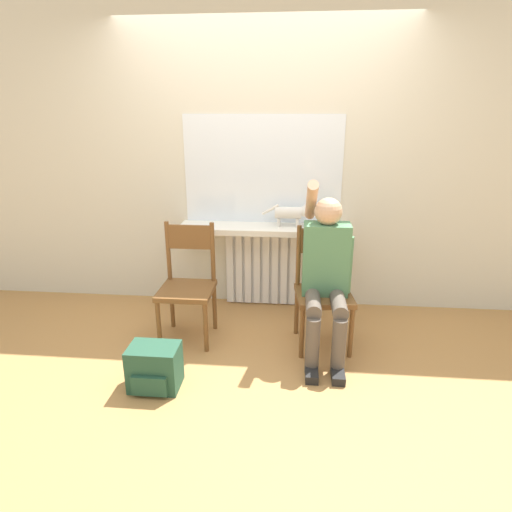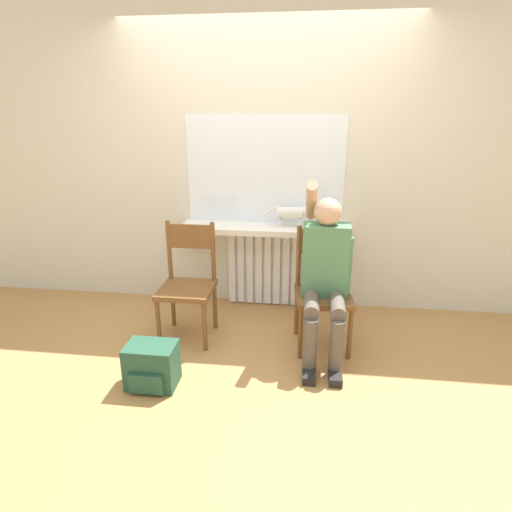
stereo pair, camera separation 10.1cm
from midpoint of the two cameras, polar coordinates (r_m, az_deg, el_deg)
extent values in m
plane|color=#B27F47|center=(3.16, -1.94, -15.05)|extent=(12.00, 12.00, 0.00)
cube|color=beige|center=(3.87, 0.17, 12.71)|extent=(7.00, 0.06, 2.70)
cube|color=white|center=(4.03, 0.07, -1.35)|extent=(0.68, 0.05, 0.74)
cube|color=white|center=(4.03, -4.18, -1.43)|extent=(0.06, 0.03, 0.71)
cube|color=white|center=(4.01, -2.99, -1.47)|extent=(0.06, 0.03, 0.71)
cube|color=white|center=(4.00, -1.79, -1.51)|extent=(0.06, 0.03, 0.71)
cube|color=white|center=(3.99, -0.59, -1.55)|extent=(0.06, 0.03, 0.71)
cube|color=white|center=(3.99, 0.62, -1.59)|extent=(0.06, 0.03, 0.71)
cube|color=white|center=(3.98, 1.83, -1.63)|extent=(0.06, 0.03, 0.71)
cube|color=white|center=(3.98, 3.04, -1.66)|extent=(0.06, 0.03, 0.71)
cube|color=white|center=(3.98, 4.26, -1.70)|extent=(0.06, 0.03, 0.71)
cube|color=white|center=(3.79, -0.11, 3.62)|extent=(1.45, 0.33, 0.05)
cube|color=white|center=(3.85, 0.12, 11.39)|extent=(1.40, 0.01, 0.94)
cube|color=brown|center=(3.42, -10.09, -4.57)|extent=(0.42, 0.42, 0.04)
cylinder|color=brown|center=(3.41, -13.67, -9.02)|extent=(0.04, 0.04, 0.40)
cylinder|color=brown|center=(3.32, -7.60, -9.47)|extent=(0.04, 0.04, 0.40)
cylinder|color=brown|center=(3.72, -11.90, -6.43)|extent=(0.04, 0.04, 0.40)
cylinder|color=brown|center=(3.63, -6.34, -6.76)|extent=(0.04, 0.04, 0.40)
cylinder|color=brown|center=(3.55, -12.42, 0.67)|extent=(0.04, 0.04, 0.49)
cylinder|color=brown|center=(3.45, -6.63, 0.51)|extent=(0.04, 0.04, 0.49)
cube|color=brown|center=(3.46, -9.67, 2.51)|extent=(0.37, 0.02, 0.20)
cube|color=brown|center=(3.31, 8.17, -5.28)|extent=(0.46, 0.46, 0.04)
cylinder|color=brown|center=(3.22, 5.23, -10.25)|extent=(0.04, 0.04, 0.40)
cylinder|color=brown|center=(3.28, 11.68, -10.02)|extent=(0.04, 0.04, 0.40)
cylinder|color=brown|center=(3.55, 4.61, -7.38)|extent=(0.04, 0.04, 0.40)
cylinder|color=brown|center=(3.60, 10.46, -7.24)|extent=(0.04, 0.04, 0.40)
cylinder|color=brown|center=(3.36, 4.83, 0.05)|extent=(0.04, 0.04, 0.49)
cylinder|color=brown|center=(3.42, 10.93, 0.09)|extent=(0.04, 0.04, 0.49)
cube|color=brown|center=(3.35, 8.00, 2.05)|extent=(0.37, 0.07, 0.20)
cylinder|color=brown|center=(3.13, 6.69, -6.01)|extent=(0.11, 0.41, 0.11)
cylinder|color=brown|center=(3.14, 9.99, -6.08)|extent=(0.11, 0.41, 0.11)
cylinder|color=brown|center=(3.06, 6.58, -11.83)|extent=(0.10, 0.10, 0.42)
cylinder|color=brown|center=(3.07, 10.01, -11.89)|extent=(0.10, 0.10, 0.42)
cube|color=black|center=(3.10, 6.47, -15.26)|extent=(0.09, 0.20, 0.06)
cube|color=black|center=(3.11, 9.90, -15.31)|extent=(0.09, 0.20, 0.06)
cube|color=#4C7F56|center=(3.22, 8.39, -0.40)|extent=(0.34, 0.20, 0.54)
sphere|color=tan|center=(3.13, 8.71, 5.87)|extent=(0.20, 0.20, 0.20)
cylinder|color=tan|center=(3.25, 6.51, 7.31)|extent=(0.08, 0.50, 0.38)
cylinder|color=#4C7F56|center=(3.21, 11.13, -1.17)|extent=(0.08, 0.08, 0.43)
cylinder|color=silver|center=(3.76, 3.55, 5.78)|extent=(0.23, 0.10, 0.10)
sphere|color=silver|center=(3.76, 5.77, 5.94)|extent=(0.10, 0.10, 0.10)
cone|color=silver|center=(3.72, 5.79, 6.51)|extent=(0.03, 0.03, 0.03)
cone|color=silver|center=(3.77, 5.79, 6.66)|extent=(0.03, 0.03, 0.03)
cylinder|color=silver|center=(3.76, 4.75, 4.38)|extent=(0.03, 0.03, 0.07)
cylinder|color=silver|center=(3.81, 4.76, 4.57)|extent=(0.03, 0.03, 0.07)
cylinder|color=silver|center=(3.76, 2.27, 4.45)|extent=(0.03, 0.03, 0.07)
cylinder|color=silver|center=(3.81, 2.31, 4.63)|extent=(0.03, 0.03, 0.07)
cylinder|color=silver|center=(3.76, 1.16, 6.22)|extent=(0.15, 0.03, 0.10)
cube|color=#234C38|center=(3.02, -14.31, -14.13)|extent=(0.33, 0.23, 0.30)
cube|color=#234C38|center=(2.95, -15.06, -16.44)|extent=(0.23, 0.03, 0.14)
camera|label=1|loc=(0.05, -90.86, -0.29)|focal=30.00mm
camera|label=2|loc=(0.05, 89.14, 0.29)|focal=30.00mm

